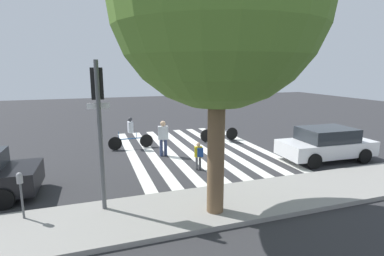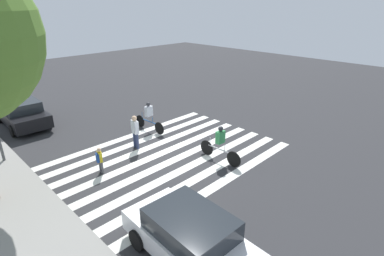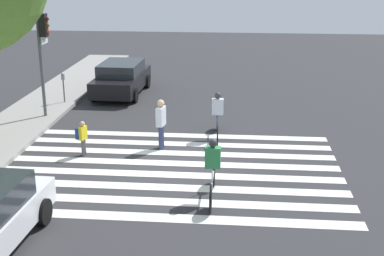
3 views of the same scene
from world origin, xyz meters
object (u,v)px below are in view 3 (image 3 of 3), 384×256
object	(u,v)px
car_parked_silver_sedan	(121,78)
parking_meter	(63,81)
pedestrian_child_with_backpack	(161,121)
cyclist_near_curb	(213,167)
traffic_light	(43,43)
pedestrian_adult_blue_shirt	(82,136)
cyclist_far_lane	(218,114)

from	to	relation	value
car_parked_silver_sedan	parking_meter	bearing A→B (deg)	137.41
pedestrian_child_with_backpack	cyclist_near_curb	world-z (taller)	pedestrian_child_with_backpack
cyclist_near_curb	car_parked_silver_sedan	world-z (taller)	cyclist_near_curb
parking_meter	pedestrian_child_with_backpack	bearing A→B (deg)	-135.44
traffic_light	pedestrian_adult_blue_shirt	xyz separation A→B (m)	(-3.78, -2.45, -2.31)
traffic_light	car_parked_silver_sedan	distance (m)	5.10
parking_meter	cyclist_far_lane	bearing A→B (deg)	-118.96
pedestrian_adult_blue_shirt	cyclist_near_curb	distance (m)	5.12
traffic_light	pedestrian_child_with_backpack	size ratio (longest dim) A/B	2.55
pedestrian_adult_blue_shirt	traffic_light	bearing A→B (deg)	-129.70
pedestrian_adult_blue_shirt	car_parked_silver_sedan	size ratio (longest dim) A/B	0.25
pedestrian_adult_blue_shirt	cyclist_near_curb	bearing A→B (deg)	74.04
car_parked_silver_sedan	pedestrian_child_with_backpack	bearing A→B (deg)	-156.39
pedestrian_adult_blue_shirt	cyclist_near_curb	size ratio (longest dim) A/B	0.50
car_parked_silver_sedan	cyclist_near_curb	bearing A→B (deg)	-154.63
pedestrian_adult_blue_shirt	car_parked_silver_sedan	distance (m)	7.93
pedestrian_adult_blue_shirt	car_parked_silver_sedan	world-z (taller)	car_parked_silver_sedan
traffic_light	car_parked_silver_sedan	xyz separation A→B (m)	(4.13, -2.00, -2.22)
pedestrian_child_with_backpack	cyclist_far_lane	world-z (taller)	pedestrian_child_with_backpack
pedestrian_adult_blue_shirt	car_parked_silver_sedan	bearing A→B (deg)	-159.36
traffic_light	pedestrian_adult_blue_shirt	size ratio (longest dim) A/B	3.74
cyclist_near_curb	pedestrian_adult_blue_shirt	bearing A→B (deg)	56.86
pedestrian_child_with_backpack	cyclist_far_lane	xyz separation A→B (m)	(1.26, -1.79, -0.07)
cyclist_far_lane	car_parked_silver_sedan	xyz separation A→B (m)	(5.77, 4.64, -0.11)
pedestrian_adult_blue_shirt	cyclist_far_lane	size ratio (longest dim) A/B	0.50
parking_meter	pedestrian_adult_blue_shirt	bearing A→B (deg)	-156.93
parking_meter	car_parked_silver_sedan	bearing A→B (deg)	-44.17
cyclist_near_curb	car_parked_silver_sedan	xyz separation A→B (m)	(10.72, 4.73, -0.11)
pedestrian_child_with_backpack	car_parked_silver_sedan	world-z (taller)	pedestrian_child_with_backpack
parking_meter	car_parked_silver_sedan	size ratio (longest dim) A/B	0.31
pedestrian_child_with_backpack	pedestrian_adult_blue_shirt	bearing A→B (deg)	120.62
traffic_light	cyclist_far_lane	bearing A→B (deg)	-103.91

